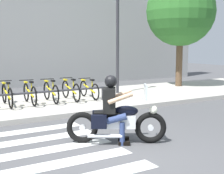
# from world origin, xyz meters

# --- Properties ---
(ground_plane) EXTENTS (48.00, 48.00, 0.00)m
(ground_plane) POSITION_xyz_m (0.00, 0.00, 0.00)
(ground_plane) COLOR #4C4C4F
(sidewalk) EXTENTS (24.00, 4.40, 0.15)m
(sidewalk) POSITION_xyz_m (0.00, 5.34, 0.07)
(sidewalk) COLOR #B7B2A8
(sidewalk) RESTS_ON ground
(crosswalk_stripe_2) EXTENTS (2.80, 0.40, 0.01)m
(crosswalk_stripe_2) POSITION_xyz_m (-1.05, 0.00, 0.00)
(crosswalk_stripe_2) COLOR white
(crosswalk_stripe_2) RESTS_ON ground
(crosswalk_stripe_3) EXTENTS (2.80, 0.40, 0.01)m
(crosswalk_stripe_3) POSITION_xyz_m (-1.05, 0.80, 0.00)
(crosswalk_stripe_3) COLOR white
(crosswalk_stripe_3) RESTS_ON ground
(crosswalk_stripe_4) EXTENTS (2.80, 0.40, 0.01)m
(crosswalk_stripe_4) POSITION_xyz_m (-1.05, 1.60, 0.00)
(crosswalk_stripe_4) COLOR white
(crosswalk_stripe_4) RESTS_ON ground
(crosswalk_stripe_5) EXTENTS (2.80, 0.40, 0.01)m
(crosswalk_stripe_5) POSITION_xyz_m (-1.05, 2.40, 0.00)
(crosswalk_stripe_5) COLOR white
(crosswalk_stripe_5) RESTS_ON ground
(motorcycle) EXTENTS (1.89, 1.19, 1.26)m
(motorcycle) POSITION_xyz_m (0.41, 0.51, 0.47)
(motorcycle) COLOR black
(motorcycle) RESTS_ON ground
(rider) EXTENTS (0.77, 0.72, 1.46)m
(rider) POSITION_xyz_m (0.35, 0.55, 0.84)
(rider) COLOR black
(rider) RESTS_ON ground
(bicycle_1) EXTENTS (0.48, 1.74, 0.79)m
(bicycle_1) POSITION_xyz_m (-0.89, 5.12, 0.51)
(bicycle_1) COLOR black
(bicycle_1) RESTS_ON sidewalk
(bicycle_2) EXTENTS (0.48, 1.66, 0.78)m
(bicycle_2) POSITION_xyz_m (-0.16, 5.12, 0.51)
(bicycle_2) COLOR black
(bicycle_2) RESTS_ON sidewalk
(bicycle_3) EXTENTS (0.48, 1.64, 0.78)m
(bicycle_3) POSITION_xyz_m (0.57, 5.12, 0.50)
(bicycle_3) COLOR black
(bicycle_3) RESTS_ON sidewalk
(bicycle_4) EXTENTS (0.48, 1.72, 0.78)m
(bicycle_4) POSITION_xyz_m (1.29, 5.12, 0.51)
(bicycle_4) COLOR black
(bicycle_4) RESTS_ON sidewalk
(bicycle_5) EXTENTS (0.48, 1.64, 0.73)m
(bicycle_5) POSITION_xyz_m (2.02, 5.12, 0.49)
(bicycle_5) COLOR black
(bicycle_5) RESTS_ON sidewalk
(bike_rack) EXTENTS (4.23, 0.07, 0.49)m
(bike_rack) POSITION_xyz_m (0.20, 4.57, 0.57)
(bike_rack) COLOR #333338
(bike_rack) RESTS_ON sidewalk
(street_lamp) EXTENTS (0.28, 0.28, 4.51)m
(street_lamp) POSITION_xyz_m (3.60, 5.74, 2.72)
(street_lamp) COLOR #2D2D33
(street_lamp) RESTS_ON ground
(tree_near_rack) EXTENTS (3.20, 3.20, 5.24)m
(tree_near_rack) POSITION_xyz_m (7.27, 6.14, 3.62)
(tree_near_rack) COLOR brown
(tree_near_rack) RESTS_ON ground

